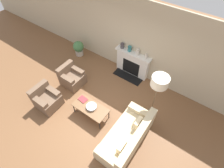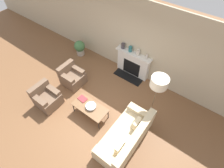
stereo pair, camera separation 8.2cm
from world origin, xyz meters
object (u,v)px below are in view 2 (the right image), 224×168
at_px(mantel_vase_center_right, 138,52).
at_px(mantel_vase_right, 147,57).
at_px(armchair_near, 47,98).
at_px(potted_plant, 80,47).
at_px(bowl, 91,106).
at_px(fireplace, 133,64).
at_px(armchair_far, 72,77).
at_px(book, 82,99).
at_px(mantel_vase_left, 123,46).
at_px(couch, 126,137).
at_px(mantel_vase_center_left, 130,49).
at_px(floor_lamp, 159,84).
at_px(coffee_table, 90,107).

bearing_deg(mantel_vase_center_right, mantel_vase_right, 0.00).
bearing_deg(armchair_near, potted_plant, 19.60).
bearing_deg(bowl, fireplace, 89.38).
relative_size(armchair_far, book, 2.61).
distance_m(bowl, mantel_vase_left, 2.53).
xyz_separation_m(couch, armchair_near, (-2.91, -0.44, -0.00)).
bearing_deg(bowl, armchair_near, -159.79).
distance_m(couch, mantel_vase_center_left, 3.06).
bearing_deg(mantel_vase_left, mantel_vase_center_right, 0.00).
relative_size(floor_lamp, mantel_vase_right, 9.76).
distance_m(floor_lamp, mantel_vase_center_right, 1.89).
height_order(fireplace, mantel_vase_center_left, mantel_vase_center_left).
bearing_deg(floor_lamp, coffee_table, -143.27).
bearing_deg(mantel_vase_center_right, book, -104.39).
bearing_deg(potted_plant, armchair_far, -56.51).
bearing_deg(coffee_table, mantel_vase_center_right, 85.15).
bearing_deg(mantel_vase_left, floor_lamp, -32.46).
bearing_deg(armchair_far, fireplace, -41.24).
bearing_deg(mantel_vase_right, couch, -70.62).
height_order(couch, bowl, couch).
relative_size(couch, mantel_vase_center_left, 9.11).
height_order(armchair_far, mantel_vase_right, mantel_vase_right).
relative_size(couch, potted_plant, 2.82).
distance_m(armchair_far, book, 1.23).
bearing_deg(mantel_vase_left, potted_plant, -169.32).
bearing_deg(potted_plant, coffee_table, -40.58).
relative_size(fireplace, bowl, 4.28).
height_order(fireplace, floor_lamp, floor_lamp).
xyz_separation_m(coffee_table, mantel_vase_center_right, (0.21, 2.42, 0.72)).
bearing_deg(mantel_vase_left, mantel_vase_center_left, 0.00).
distance_m(mantel_vase_left, potted_plant, 2.13).
relative_size(mantel_vase_center_right, mantel_vase_right, 1.22).
xyz_separation_m(armchair_far, potted_plant, (-0.92, 1.39, 0.06)).
bearing_deg(couch, potted_plant, -119.24).
relative_size(book, mantel_vase_center_left, 1.45).
height_order(armchair_far, floor_lamp, floor_lamp).
xyz_separation_m(armchair_near, mantel_vase_left, (1.04, 2.96, 0.81)).
distance_m(mantel_vase_left, mantel_vase_center_left, 0.31).
relative_size(coffee_table, potted_plant, 1.72).
bearing_deg(couch, coffee_table, -93.71).
bearing_deg(mantel_vase_center_left, armchair_near, -114.57).
distance_m(bowl, potted_plant, 3.17).
height_order(book, potted_plant, potted_plant).
xyz_separation_m(fireplace, mantel_vase_left, (-0.49, 0.02, 0.62)).
height_order(couch, armchair_near, couch).
bearing_deg(bowl, mantel_vase_center_left, 93.66).
bearing_deg(mantel_vase_right, armchair_far, -138.94).
height_order(armchair_far, book, armchair_far).
distance_m(floor_lamp, mantel_vase_right, 1.67).
distance_m(coffee_table, mantel_vase_center_right, 2.53).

